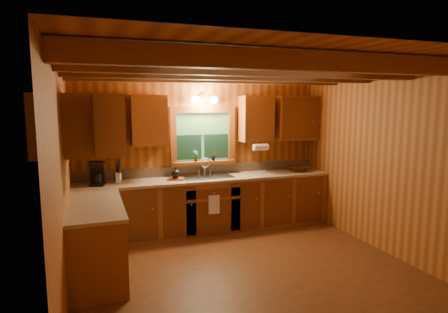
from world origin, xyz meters
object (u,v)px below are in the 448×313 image
sink (208,180)px  cutting_board (176,179)px  coffee_maker (97,173)px  wicker_basket (298,168)px

sink → cutting_board: 0.54m
coffee_maker → wicker_basket: 3.42m
coffee_maker → cutting_board: coffee_maker is taller
coffee_maker → wicker_basket: size_ratio=0.89×
coffee_maker → wicker_basket: coffee_maker is taller
cutting_board → wicker_basket: size_ratio=0.67×
sink → coffee_maker: coffee_maker is taller
wicker_basket → sink: bearing=179.3°
coffee_maker → cutting_board: (1.18, -0.02, -0.16)m
sink → coffee_maker: bearing=-179.5°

